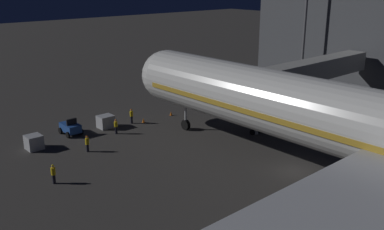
{
  "coord_description": "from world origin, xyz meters",
  "views": [
    {
      "loc": [
        31.69,
        21.17,
        17.12
      ],
      "look_at": [
        3.0,
        -11.16,
        3.5
      ],
      "focal_mm": 40.66,
      "sensor_mm": 36.0,
      "label": 1
    }
  ],
  "objects_px": {
    "baggage_container_near_belt": "(106,122)",
    "traffic_cone_nose_port": "(171,113)",
    "ground_crew_by_belt_loader": "(53,173)",
    "traffic_cone_nose_starboard": "(143,120)",
    "baggage_container_mid_row": "(34,142)",
    "ground_crew_near_nose_gear": "(131,115)",
    "ground_crew_marshaller_fwd": "(87,143)",
    "jet_bridge": "(300,73)",
    "apron_floodlight_mast": "(305,22)",
    "pushback_tug": "(71,128)",
    "ground_crew_under_port_wing": "(116,126)"
  },
  "relations": [
    {
      "from": "ground_crew_under_port_wing",
      "to": "ground_crew_near_nose_gear",
      "type": "bearing_deg",
      "value": -150.44
    },
    {
      "from": "apron_floodlight_mast",
      "to": "pushback_tug",
      "type": "height_order",
      "value": "apron_floodlight_mast"
    },
    {
      "from": "ground_crew_marshaller_fwd",
      "to": "apron_floodlight_mast",
      "type": "bearing_deg",
      "value": -179.55
    },
    {
      "from": "ground_crew_near_nose_gear",
      "to": "apron_floodlight_mast",
      "type": "bearing_deg",
      "value": 171.4
    },
    {
      "from": "pushback_tug",
      "to": "ground_crew_under_port_wing",
      "type": "xyz_separation_m",
      "value": [
        -3.96,
        3.37,
        0.19
      ]
    },
    {
      "from": "baggage_container_mid_row",
      "to": "ground_crew_by_belt_loader",
      "type": "bearing_deg",
      "value": 77.69
    },
    {
      "from": "baggage_container_mid_row",
      "to": "ground_crew_by_belt_loader",
      "type": "height_order",
      "value": "ground_crew_by_belt_loader"
    },
    {
      "from": "traffic_cone_nose_starboard",
      "to": "ground_crew_under_port_wing",
      "type": "bearing_deg",
      "value": 15.11
    },
    {
      "from": "ground_crew_under_port_wing",
      "to": "traffic_cone_nose_port",
      "type": "bearing_deg",
      "value": -172.02
    },
    {
      "from": "ground_crew_marshaller_fwd",
      "to": "baggage_container_near_belt",
      "type": "bearing_deg",
      "value": -134.82
    },
    {
      "from": "ground_crew_by_belt_loader",
      "to": "traffic_cone_nose_port",
      "type": "height_order",
      "value": "ground_crew_by_belt_loader"
    },
    {
      "from": "jet_bridge",
      "to": "ground_crew_by_belt_loader",
      "type": "distance_m",
      "value": 31.39
    },
    {
      "from": "ground_crew_near_nose_gear",
      "to": "ground_crew_under_port_wing",
      "type": "relative_size",
      "value": 1.06
    },
    {
      "from": "jet_bridge",
      "to": "baggage_container_near_belt",
      "type": "xyz_separation_m",
      "value": [
        19.62,
        -13.4,
        -5.24
      ]
    },
    {
      "from": "apron_floodlight_mast",
      "to": "ground_crew_under_port_wing",
      "type": "distance_m",
      "value": 33.99
    },
    {
      "from": "apron_floodlight_mast",
      "to": "traffic_cone_nose_starboard",
      "type": "height_order",
      "value": "apron_floodlight_mast"
    },
    {
      "from": "ground_crew_by_belt_loader",
      "to": "traffic_cone_nose_starboard",
      "type": "distance_m",
      "value": 17.89
    },
    {
      "from": "ground_crew_marshaller_fwd",
      "to": "ground_crew_near_nose_gear",
      "type": "bearing_deg",
      "value": -151.46
    },
    {
      "from": "apron_floodlight_mast",
      "to": "traffic_cone_nose_starboard",
      "type": "relative_size",
      "value": 33.92
    },
    {
      "from": "pushback_tug",
      "to": "ground_crew_near_nose_gear",
      "type": "relative_size",
      "value": 1.46
    },
    {
      "from": "pushback_tug",
      "to": "baggage_container_near_belt",
      "type": "height_order",
      "value": "pushback_tug"
    },
    {
      "from": "ground_crew_by_belt_loader",
      "to": "ground_crew_marshaller_fwd",
      "type": "distance_m",
      "value": 7.41
    },
    {
      "from": "ground_crew_by_belt_loader",
      "to": "baggage_container_near_belt",
      "type": "bearing_deg",
      "value": -138.04
    },
    {
      "from": "apron_floodlight_mast",
      "to": "jet_bridge",
      "type": "bearing_deg",
      "value": 33.33
    },
    {
      "from": "jet_bridge",
      "to": "baggage_container_near_belt",
      "type": "height_order",
      "value": "jet_bridge"
    },
    {
      "from": "pushback_tug",
      "to": "ground_crew_marshaller_fwd",
      "type": "distance_m",
      "value": 6.19
    },
    {
      "from": "baggage_container_mid_row",
      "to": "ground_crew_near_nose_gear",
      "type": "bearing_deg",
      "value": -178.72
    },
    {
      "from": "baggage_container_mid_row",
      "to": "jet_bridge",
      "type": "bearing_deg",
      "value": 156.79
    },
    {
      "from": "apron_floodlight_mast",
      "to": "baggage_container_near_belt",
      "type": "bearing_deg",
      "value": -9.08
    },
    {
      "from": "ground_crew_under_port_wing",
      "to": "traffic_cone_nose_starboard",
      "type": "bearing_deg",
      "value": -164.89
    },
    {
      "from": "baggage_container_near_belt",
      "to": "traffic_cone_nose_port",
      "type": "relative_size",
      "value": 3.22
    },
    {
      "from": "jet_bridge",
      "to": "baggage_container_mid_row",
      "type": "xyz_separation_m",
      "value": [
        28.84,
        -12.36,
        -5.24
      ]
    },
    {
      "from": "apron_floodlight_mast",
      "to": "ground_crew_near_nose_gear",
      "type": "xyz_separation_m",
      "value": [
        28.98,
        -4.38,
        -9.75
      ]
    },
    {
      "from": "baggage_container_near_belt",
      "to": "ground_crew_near_nose_gear",
      "type": "relative_size",
      "value": 0.95
    },
    {
      "from": "ground_crew_by_belt_loader",
      "to": "ground_crew_marshaller_fwd",
      "type": "bearing_deg",
      "value": -141.36
    },
    {
      "from": "traffic_cone_nose_port",
      "to": "traffic_cone_nose_starboard",
      "type": "xyz_separation_m",
      "value": [
        4.4,
        0.0,
        0.0
      ]
    },
    {
      "from": "ground_crew_marshaller_fwd",
      "to": "ground_crew_by_belt_loader",
      "type": "bearing_deg",
      "value": 38.64
    },
    {
      "from": "ground_crew_by_belt_loader",
      "to": "traffic_cone_nose_port",
      "type": "relative_size",
      "value": 3.28
    },
    {
      "from": "ground_crew_near_nose_gear",
      "to": "traffic_cone_nose_port",
      "type": "bearing_deg",
      "value": 173.12
    },
    {
      "from": "apron_floodlight_mast",
      "to": "traffic_cone_nose_port",
      "type": "xyz_separation_m",
      "value": [
        23.3,
        -3.7,
        -10.5
      ]
    },
    {
      "from": "baggage_container_mid_row",
      "to": "traffic_cone_nose_port",
      "type": "relative_size",
      "value": 2.96
    },
    {
      "from": "ground_crew_near_nose_gear",
      "to": "jet_bridge",
      "type": "bearing_deg",
      "value": 142.41
    },
    {
      "from": "pushback_tug",
      "to": "baggage_container_near_belt",
      "type": "bearing_deg",
      "value": 171.31
    },
    {
      "from": "baggage_container_mid_row",
      "to": "ground_crew_under_port_wing",
      "type": "height_order",
      "value": "ground_crew_under_port_wing"
    },
    {
      "from": "baggage_container_mid_row",
      "to": "traffic_cone_nose_port",
      "type": "distance_m",
      "value": 18.11
    },
    {
      "from": "baggage_container_near_belt",
      "to": "traffic_cone_nose_port",
      "type": "bearing_deg",
      "value": 170.77
    },
    {
      "from": "jet_bridge",
      "to": "ground_crew_near_nose_gear",
      "type": "distance_m",
      "value": 21.31
    },
    {
      "from": "ground_crew_under_port_wing",
      "to": "ground_crew_by_belt_loader",
      "type": "bearing_deg",
      "value": 33.9
    },
    {
      "from": "ground_crew_marshaller_fwd",
      "to": "ground_crew_under_port_wing",
      "type": "bearing_deg",
      "value": -152.16
    },
    {
      "from": "ground_crew_near_nose_gear",
      "to": "ground_crew_marshaller_fwd",
      "type": "distance_m",
      "value": 9.79
    }
  ]
}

